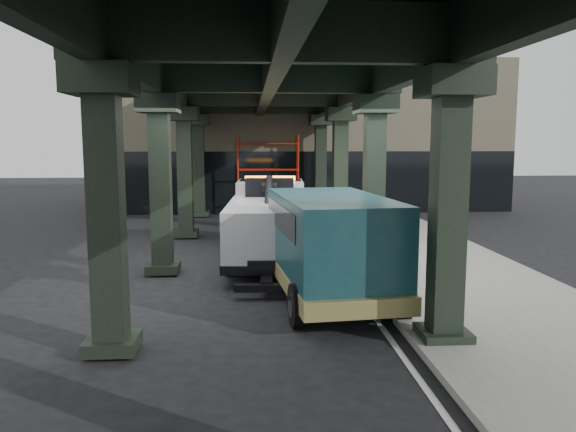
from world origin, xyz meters
name	(u,v)px	position (x,y,z in m)	size (l,w,h in m)	color
ground	(288,290)	(0.00, 0.00, 0.00)	(90.00, 90.00, 0.00)	black
sidewalk	(436,267)	(4.50, 2.00, 0.07)	(5.00, 40.00, 0.15)	gray
lane_stripe	(342,271)	(1.70, 2.00, 0.01)	(0.12, 38.00, 0.01)	silver
viaduct	(268,78)	(-0.40, 2.00, 5.46)	(7.40, 32.00, 6.40)	black
building	(298,136)	(2.00, 20.00, 4.00)	(22.00, 10.00, 8.00)	#C6B793
scaffolding	(268,173)	(0.00, 14.64, 2.11)	(3.08, 0.88, 4.00)	red
tow_truck	(269,218)	(-0.31, 3.92, 1.30)	(2.76, 8.23, 2.66)	black
towed_van	(327,243)	(0.89, -0.78, 1.34)	(2.97, 6.34, 2.49)	#123A41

